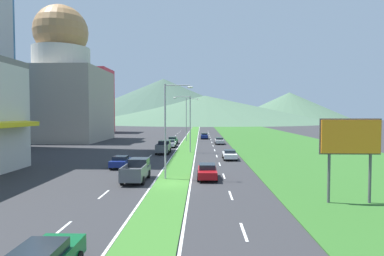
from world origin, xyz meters
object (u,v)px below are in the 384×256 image
(pickup_truck_0, at_px, (164,147))
(motorcycle_rider, at_px, (170,146))
(street_lamp_mid, at_px, (188,120))
(car_0, at_px, (121,162))
(street_lamp_far, at_px, (188,117))
(car_5, at_px, (219,141))
(street_lamp_near, at_px, (168,125))
(car_2, at_px, (207,171))
(pickup_truck_1, at_px, (137,171))
(car_4, at_px, (171,143))
(car_6, at_px, (230,154))
(car_3, at_px, (204,136))
(car_1, at_px, (173,140))
(billboard_roadside, at_px, (350,141))

(pickup_truck_0, xyz_separation_m, motorcycle_rider, (0.57, 4.21, -0.24))
(street_lamp_mid, relative_size, car_0, 2.30)
(street_lamp_far, height_order, car_5, street_lamp_far)
(street_lamp_near, relative_size, car_5, 1.99)
(car_2, bearing_deg, pickup_truck_1, -81.78)
(street_lamp_near, bearing_deg, pickup_truck_0, 97.96)
(street_lamp_near, relative_size, car_4, 1.97)
(street_lamp_mid, distance_m, car_6, 11.10)
(street_lamp_mid, height_order, car_3, street_lamp_mid)
(street_lamp_far, bearing_deg, pickup_truck_0, -97.20)
(street_lamp_far, xyz_separation_m, car_4, (-2.73, -13.27, -5.05))
(car_0, bearing_deg, pickup_truck_1, -155.31)
(car_4, bearing_deg, pickup_truck_1, 179.48)
(street_lamp_mid, bearing_deg, car_1, 104.19)
(street_lamp_near, xyz_separation_m, car_1, (-2.97, 38.17, -4.65))
(car_3, height_order, car_4, car_3)
(street_lamp_near, distance_m, car_6, 16.69)
(car_6, height_order, pickup_truck_0, pickup_truck_0)
(car_1, xyz_separation_m, motorcycle_rider, (0.59, -12.91, -0.01))
(car_0, distance_m, car_6, 15.65)
(street_lamp_near, distance_m, pickup_truck_1, 5.40)
(car_4, xyz_separation_m, motorcycle_rider, (0.35, -5.85, 0.00))
(car_1, distance_m, car_4, 7.07)
(car_2, xyz_separation_m, car_4, (-6.59, 30.81, -0.02))
(car_5, distance_m, pickup_truck_0, 19.42)
(car_0, distance_m, car_1, 31.68)
(street_lamp_far, xyz_separation_m, car_0, (-6.41, -37.69, -5.05))
(car_4, distance_m, car_5, 11.81)
(street_lamp_near, bearing_deg, car_1, 94.44)
(car_5, bearing_deg, car_4, -56.25)
(car_5, relative_size, car_6, 1.08)
(motorcycle_rider, bearing_deg, car_3, -13.44)
(car_1, height_order, pickup_truck_0, pickup_truck_0)
(street_lamp_mid, height_order, car_5, street_lamp_mid)
(street_lamp_mid, distance_m, car_5, 17.27)
(car_2, distance_m, pickup_truck_1, 6.95)
(car_6, height_order, pickup_truck_1, pickup_truck_1)
(car_1, height_order, car_3, car_1)
(car_0, height_order, car_5, car_0)
(street_lamp_near, xyz_separation_m, car_5, (7.09, 37.67, -4.67))
(street_lamp_mid, bearing_deg, car_4, 113.09)
(street_lamp_near, height_order, car_6, street_lamp_near)
(billboard_roadside, bearing_deg, street_lamp_mid, 112.89)
(car_0, height_order, pickup_truck_1, pickup_truck_1)
(car_3, xyz_separation_m, motorcycle_rider, (-6.37, -26.65, -0.02))
(car_0, bearing_deg, car_5, -23.55)
(car_0, height_order, car_1, car_1)
(car_1, distance_m, car_2, 38.49)
(billboard_roadside, bearing_deg, street_lamp_near, 149.18)
(pickup_truck_1, bearing_deg, car_6, -34.51)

